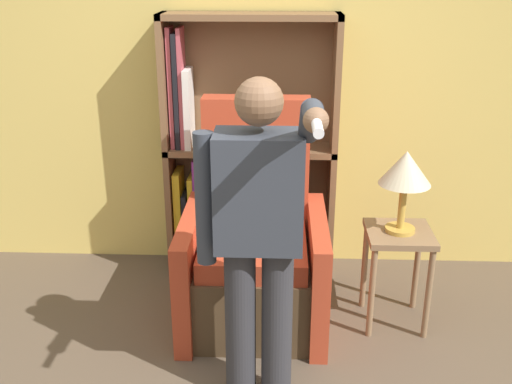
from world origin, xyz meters
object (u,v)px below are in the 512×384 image
bookcase (232,155)px  table_lamp (405,171)px  armchair (254,256)px  person_standing (258,232)px  side_table (398,251)px

bookcase → table_lamp: bearing=-33.5°
bookcase → armchair: bookcase is taller
person_standing → table_lamp: size_ratio=3.34×
armchair → person_standing: (0.05, -0.76, 0.52)m
bookcase → side_table: 1.28m
bookcase → person_standing: bookcase is taller
armchair → table_lamp: armchair is taller
armchair → table_lamp: size_ratio=2.71×
armchair → person_standing: size_ratio=0.81×
person_standing → side_table: bearing=42.0°
person_standing → bookcase: bearing=99.5°
person_standing → table_lamp: 1.07m
bookcase → person_standing: 1.42m
bookcase → table_lamp: size_ratio=3.64×
bookcase → armchair: (0.18, -0.63, -0.44)m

